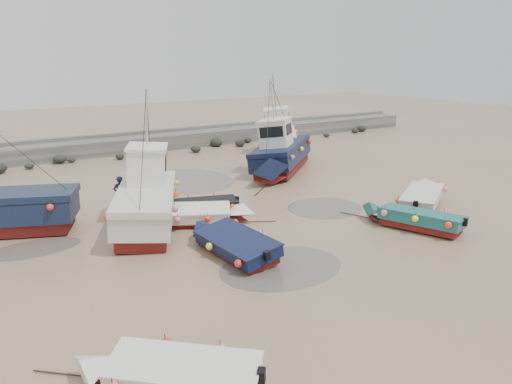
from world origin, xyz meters
TOP-DOWN VIEW (x-y plane):
  - ground at (0.00, 0.00)m, footprint 120.00×120.00m
  - seawall at (0.05, 21.99)m, footprint 60.00×4.92m
  - puddle_a at (-1.73, -2.99)m, footprint 4.91×4.91m
  - puddle_b at (4.48, 1.93)m, footprint 4.04×4.04m
  - puddle_c at (-9.39, 3.92)m, footprint 3.82×3.82m
  - puddle_d at (0.74, 11.09)m, footprint 5.67×5.67m
  - dinghy_0 at (-7.99, -7.39)m, footprint 4.83×4.42m
  - dinghy_1 at (-2.55, -0.83)m, footprint 2.29×6.24m
  - dinghy_2 at (5.93, -2.59)m, footprint 3.18×5.80m
  - dinghy_3 at (9.22, -0.41)m, footprint 6.02×4.19m
  - dinghy_4 at (-1.89, 4.10)m, footprint 5.46×2.50m
  - dinghy_5 at (-2.13, 3.02)m, footprint 5.37×3.33m
  - cabin_boat_1 at (-4.23, 4.57)m, footprint 5.67×9.94m
  - cabin_boat_2 at (7.06, 9.72)m, footprint 8.71×7.94m
  - cabin_boat_3 at (10.55, 14.88)m, footprint 6.32×8.50m
  - person at (-4.74, 7.01)m, footprint 0.73×0.53m

SIDE VIEW (x-z plane):
  - ground at x=0.00m, z-range 0.00..0.00m
  - person at x=-4.74m, z-range -0.92..0.92m
  - puddle_a at x=-1.73m, z-range 0.00..0.01m
  - puddle_b at x=4.48m, z-range 0.00..0.01m
  - puddle_c at x=-9.39m, z-range 0.00..0.01m
  - puddle_d at x=0.74m, z-range 0.00..0.01m
  - dinghy_3 at x=9.22m, z-range -0.18..1.25m
  - dinghy_1 at x=-2.55m, z-range -0.17..1.26m
  - dinghy_2 at x=5.93m, z-range -0.16..1.26m
  - dinghy_0 at x=-7.99m, z-range -0.16..1.26m
  - dinghy_5 at x=-2.13m, z-range -0.16..1.27m
  - dinghy_4 at x=-1.89m, z-range -0.16..1.27m
  - seawall at x=0.05m, z-range -0.12..1.38m
  - cabin_boat_2 at x=7.06m, z-range -1.78..4.44m
  - cabin_boat_1 at x=-4.23m, z-range -1.78..4.44m
  - cabin_boat_3 at x=10.55m, z-range -1.74..4.48m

